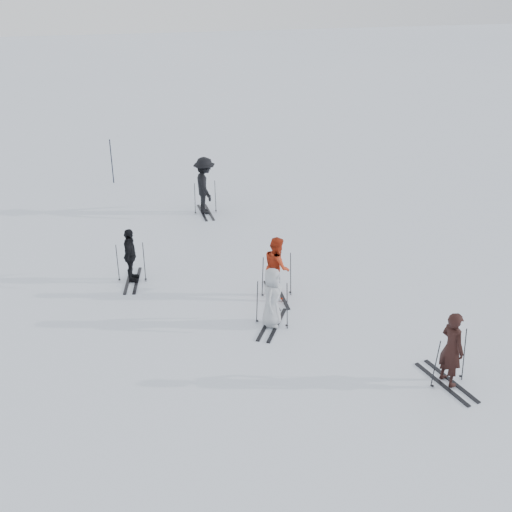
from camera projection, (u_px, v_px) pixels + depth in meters
The scene contains 12 objects.
ground at pixel (264, 307), 16.57m from camera, with size 120.00×120.00×0.00m, color silver.
skier_near_dark at pixel (452, 350), 13.32m from camera, with size 0.62×0.41×1.70m, color black.
skier_red at pixel (277, 268), 16.78m from camera, with size 0.81×0.63×1.66m, color #A92B13.
skier_grey at pixel (272, 298), 15.47m from camera, with size 0.74×0.48×1.51m, color #A4A9AE.
skier_uphill_left at pixel (130, 256), 17.54m from camera, with size 0.90×0.37×1.53m, color black.
skier_uphill_far at pixel (205, 186), 22.03m from camera, with size 1.27×0.73×1.97m, color black.
skis_near_dark at pixel (450, 358), 13.42m from camera, with size 0.91×1.72×1.26m, color black, non-canonical shape.
skis_red at pixel (277, 275), 16.87m from camera, with size 0.90×1.70×1.24m, color black, non-canonical shape.
skis_grey at pixel (272, 303), 15.53m from camera, with size 0.89×1.69×1.23m, color black, non-canonical shape.
skis_uphill_left at pixel (131, 262), 17.61m from camera, with size 0.86×1.63×1.19m, color black, non-canonical shape.
skis_uphill_far at pixel (205, 197), 22.20m from camera, with size 0.85×1.61×1.18m, color black, non-canonical shape.
piste_marker at pixel (112, 161), 24.95m from camera, with size 0.04×0.04×1.75m, color black.
Camera 1 is at (-3.27, -13.97, 8.39)m, focal length 45.00 mm.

